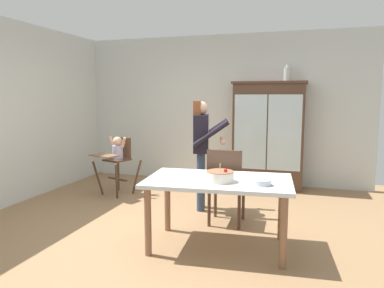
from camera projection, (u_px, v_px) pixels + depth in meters
name	position (u px, v px, depth m)	size (l,w,h in m)	color
ground_plane	(173.00, 229.00, 4.35)	(6.24, 6.24, 0.00)	#93704C
wall_back	(221.00, 109.00, 6.66)	(5.32, 0.06, 2.70)	silver
china_cabinet	(268.00, 135.00, 6.21)	(1.24, 0.48, 1.84)	#4C3323
ceramic_vase	(288.00, 74.00, 5.99)	(0.13, 0.13, 0.27)	#B2B7B2
high_chair_with_toddler	(117.00, 155.00, 5.82)	(0.73, 0.80, 0.95)	#4C3323
adult_person	(202.00, 142.00, 5.00)	(0.58, 0.57, 1.53)	#33425B
dining_table	(218.00, 188.00, 3.75)	(1.56, 1.00, 0.74)	silver
birthday_cake	(220.00, 176.00, 3.62)	(0.28, 0.28, 0.19)	beige
serving_bowl	(262.00, 182.00, 3.48)	(0.18, 0.18, 0.06)	#B2BCC6
dining_chair_far_side	(226.00, 182.00, 4.40)	(0.45, 0.45, 0.96)	#4C3323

